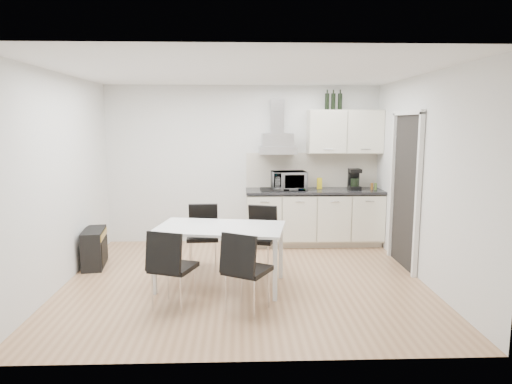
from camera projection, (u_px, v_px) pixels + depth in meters
ground at (245, 280)px, 5.82m from camera, size 4.50×4.50×0.00m
wall_back at (243, 165)px, 7.60m from camera, size 4.50×0.10×2.60m
wall_front at (247, 211)px, 3.65m from camera, size 4.50×0.10×2.60m
wall_left at (60, 180)px, 5.55m from camera, size 0.10×4.00×2.60m
wall_right at (424, 179)px, 5.71m from camera, size 0.10×4.00×2.60m
ceiling at (244, 72)px, 5.43m from camera, size 4.50×4.50×0.00m
doorway at (404, 192)px, 6.29m from camera, size 0.08×1.04×2.10m
kitchenette at (316, 195)px, 7.45m from camera, size 2.22×0.64×2.52m
dining_table at (220, 232)px, 5.54m from camera, size 1.65×1.12×0.75m
chair_far_left at (203, 238)px, 6.22m from camera, size 0.46×0.52×0.88m
chair_far_right at (259, 240)px, 6.11m from camera, size 0.57×0.61×0.88m
chair_near_left at (174, 268)px, 4.92m from camera, size 0.59×0.62×0.88m
chair_near_right at (247, 271)px, 4.83m from camera, size 0.63×0.65×0.88m
guitar_amp at (94, 248)px, 6.36m from camera, size 0.36×0.67×0.53m
floor_speaker at (173, 235)px, 7.64m from camera, size 0.19×0.18×0.28m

